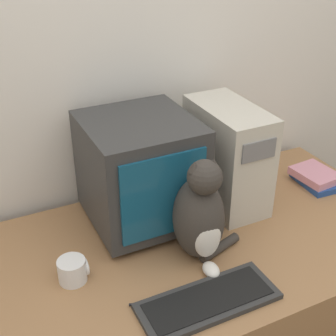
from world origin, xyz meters
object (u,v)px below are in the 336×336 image
object	(u,v)px
mug	(73,270)
book_stack	(315,177)
keyboard	(208,301)
pen	(152,303)
computer_tower	(227,156)
crt_monitor	(141,171)
cat	(200,216)

from	to	relation	value
mug	book_stack	bearing A→B (deg)	6.43
keyboard	pen	distance (m)	0.17
keyboard	book_stack	world-z (taller)	book_stack
computer_tower	keyboard	bearing A→B (deg)	-126.70
crt_monitor	computer_tower	size ratio (longest dim) A/B	1.02
crt_monitor	mug	bearing A→B (deg)	-147.66
computer_tower	cat	xyz separation A→B (m)	(-0.26, -0.26, -0.04)
pen	computer_tower	bearing A→B (deg)	38.31
book_stack	cat	bearing A→B (deg)	-164.26
cat	book_stack	size ratio (longest dim) A/B	1.86
keyboard	cat	xyz separation A→B (m)	(0.09, 0.21, 0.15)
crt_monitor	computer_tower	distance (m)	0.36
computer_tower	pen	world-z (taller)	computer_tower
crt_monitor	pen	bearing A→B (deg)	-109.39
keyboard	mug	size ratio (longest dim) A/B	4.47
book_stack	pen	distance (m)	0.98
computer_tower	mug	xyz separation A→B (m)	(-0.69, -0.19, -0.16)
crt_monitor	computer_tower	world-z (taller)	crt_monitor
computer_tower	mug	size ratio (longest dim) A/B	4.17
computer_tower	keyboard	world-z (taller)	computer_tower
computer_tower	mug	world-z (taller)	computer_tower
cat	pen	world-z (taller)	cat
computer_tower	keyboard	size ratio (longest dim) A/B	0.93
keyboard	mug	xyz separation A→B (m)	(-0.34, 0.28, 0.03)
crt_monitor	mug	distance (m)	0.43
crt_monitor	keyboard	bearing A→B (deg)	-89.06
mug	crt_monitor	bearing A→B (deg)	32.34
crt_monitor	cat	xyz separation A→B (m)	(0.09, -0.28, -0.05)
crt_monitor	cat	size ratio (longest dim) A/B	1.06
computer_tower	cat	world-z (taller)	computer_tower
cat	pen	distance (m)	0.32
keyboard	book_stack	xyz separation A→B (m)	(0.77, 0.40, 0.02)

